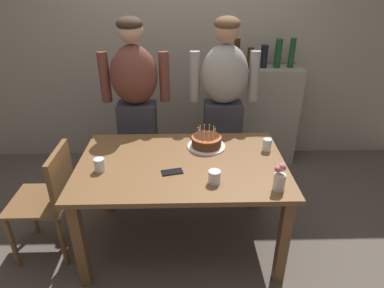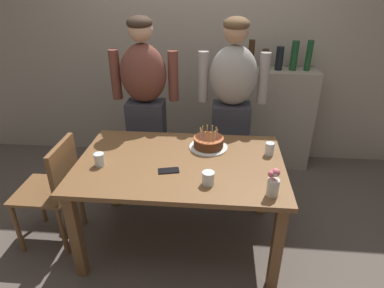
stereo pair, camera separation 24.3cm
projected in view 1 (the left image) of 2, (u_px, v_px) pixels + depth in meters
The scene contains 13 objects.
ground_plane at pixel (183, 239), 2.74m from camera, with size 10.00×10.00×0.00m, color #564C44.
back_wall at pixel (181, 43), 3.52m from camera, with size 5.20×0.10×2.60m, color #9E9384.
dining_table at pixel (182, 174), 2.44m from camera, with size 1.50×0.96×0.74m.
birthday_cake at pixel (206, 142), 2.59m from camera, with size 0.30×0.30×0.17m.
water_glass_near at pixel (267, 145), 2.53m from camera, with size 0.07×0.07×0.10m, color silver.
water_glass_far at pixel (214, 177), 2.14m from camera, with size 0.08×0.08×0.09m, color silver.
water_glass_side at pixel (100, 165), 2.28m from camera, with size 0.07×0.07×0.09m, color silver.
cell_phone at pixel (172, 172), 2.27m from camera, with size 0.14×0.07×0.01m, color black.
flower_vase at pixel (280, 177), 2.05m from camera, with size 0.08×0.08×0.19m.
person_man_bearded at pixel (137, 108), 2.98m from camera, with size 0.61×0.27×1.66m.
person_woman_cardigan at pixel (223, 108), 3.00m from camera, with size 0.61×0.27×1.66m.
dining_chair at pixel (51, 194), 2.43m from camera, with size 0.42×0.42×0.87m.
shelf_cabinet at pixel (258, 115), 3.68m from camera, with size 0.83×0.30×1.38m.
Camera 1 is at (0.02, -2.07, 1.96)m, focal length 30.95 mm.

